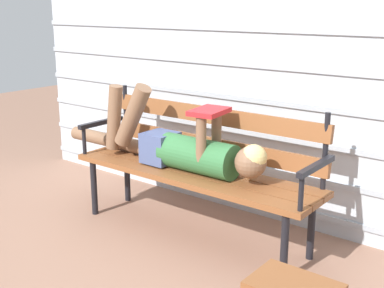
# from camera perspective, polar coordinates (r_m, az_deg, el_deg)

# --- Properties ---
(ground_plane) EXTENTS (12.00, 12.00, 0.00)m
(ground_plane) POSITION_cam_1_polar(r_m,az_deg,el_deg) (3.30, -2.03, -11.14)
(ground_plane) COLOR #936B56
(house_siding) EXTENTS (4.10, 0.08, 2.15)m
(house_siding) POSITION_cam_1_polar(r_m,az_deg,el_deg) (3.59, 5.72, 8.96)
(house_siding) COLOR #B2BCC6
(house_siding) RESTS_ON ground
(park_bench) EXTENTS (1.74, 0.45, 0.89)m
(park_bench) POSITION_cam_1_polar(r_m,az_deg,el_deg) (3.30, 0.71, -1.92)
(park_bench) COLOR brown
(park_bench) RESTS_ON ground
(reclining_person) EXTENTS (1.75, 0.27, 0.54)m
(reclining_person) POSITION_cam_1_polar(r_m,az_deg,el_deg) (3.29, -1.52, -0.22)
(reclining_person) COLOR #33703D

